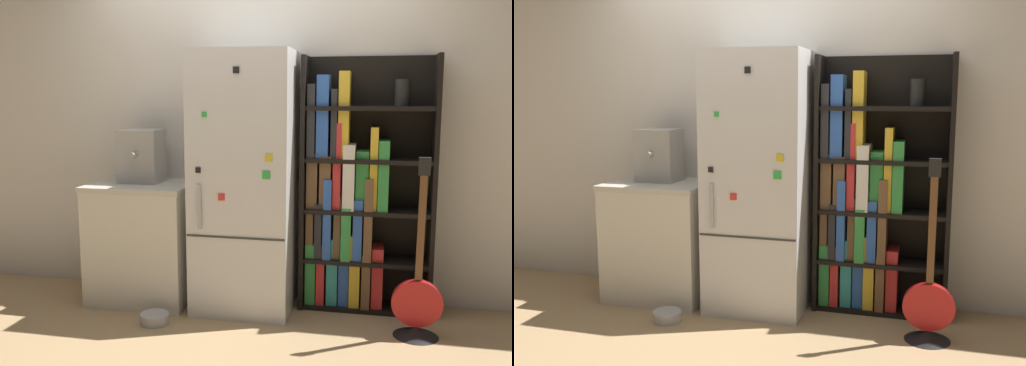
% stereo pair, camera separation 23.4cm
% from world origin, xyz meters
% --- Properties ---
extents(ground_plane, '(16.00, 16.00, 0.00)m').
position_xyz_m(ground_plane, '(0.00, 0.00, 0.00)').
color(ground_plane, tan).
extents(wall_back, '(8.00, 0.05, 2.60)m').
position_xyz_m(wall_back, '(0.00, 0.47, 1.30)').
color(wall_back, silver).
rests_on(wall_back, ground_plane).
extents(refrigerator, '(0.69, 0.62, 1.83)m').
position_xyz_m(refrigerator, '(-0.00, 0.15, 0.91)').
color(refrigerator, silver).
rests_on(refrigerator, ground_plane).
extents(bookshelf, '(0.92, 0.30, 1.79)m').
position_xyz_m(bookshelf, '(0.75, 0.33, 0.79)').
color(bookshelf, black).
rests_on(bookshelf, ground_plane).
extents(kitchen_counter, '(0.75, 0.60, 0.88)m').
position_xyz_m(kitchen_counter, '(-0.78, 0.16, 0.44)').
color(kitchen_counter, silver).
rests_on(kitchen_counter, ground_plane).
extents(espresso_machine, '(0.30, 0.31, 0.39)m').
position_xyz_m(espresso_machine, '(-0.80, 0.21, 1.08)').
color(espresso_machine, '#A5A39E').
rests_on(espresso_machine, kitchen_counter).
extents(guitar, '(0.32, 0.29, 1.17)m').
position_xyz_m(guitar, '(1.18, -0.13, 0.17)').
color(guitar, black).
rests_on(guitar, ground_plane).
extents(pet_bowl, '(0.20, 0.20, 0.07)m').
position_xyz_m(pet_bowl, '(-0.53, -0.28, 0.04)').
color(pet_bowl, '#B7B7BC').
rests_on(pet_bowl, ground_plane).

